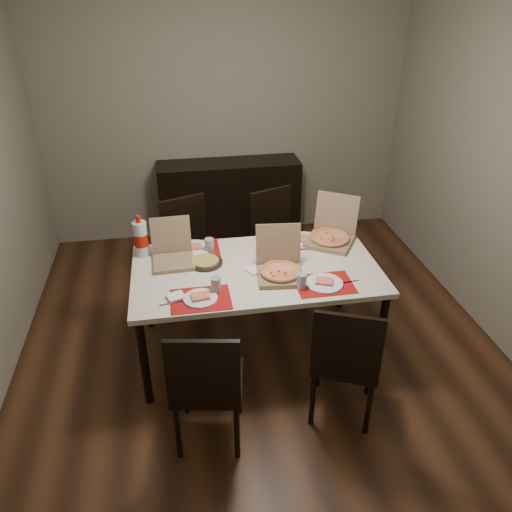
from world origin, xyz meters
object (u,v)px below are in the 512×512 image
object	(u,v)px
chair_near_left	(206,383)
chair_near_right	(345,358)
chair_far_left	(190,245)
soda_bottle	(141,239)
chair_far_right	(277,236)
pizza_box_center	(280,268)
sideboard	(230,202)
dining_table	(256,275)
dip_bowl	(264,252)

from	to	relation	value
chair_near_left	chair_near_right	distance (m)	0.89
chair_far_left	soda_bottle	distance (m)	0.75
chair_near_right	chair_far_right	size ratio (longest dim) A/B	1.00
chair_far_left	pizza_box_center	distance (m)	1.20
sideboard	chair_far_left	size ratio (longest dim) A/B	1.61
chair_near_left	pizza_box_center	size ratio (longest dim) A/B	2.37
sideboard	chair_near_right	world-z (taller)	chair_near_right
sideboard	chair_near_right	bearing A→B (deg)	-81.61
dining_table	chair_far_right	size ratio (longest dim) A/B	1.94
sideboard	chair_far_right	xyz separation A→B (m)	(0.32, -0.98, 0.06)
chair_far_left	soda_bottle	xyz separation A→B (m)	(-0.37, -0.53, 0.38)
chair_near_right	chair_far_right	world-z (taller)	same
chair_far_right	dip_bowl	distance (m)	0.82
sideboard	soda_bottle	world-z (taller)	soda_bottle
dining_table	dip_bowl	size ratio (longest dim) A/B	13.43
chair_far_left	chair_far_right	xyz separation A→B (m)	(0.81, 0.05, 0.00)
chair_near_left	chair_far_left	size ratio (longest dim) A/B	1.00
chair_far_right	pizza_box_center	bearing A→B (deg)	-100.87
chair_near_right	soda_bottle	size ratio (longest dim) A/B	2.83
chair_far_right	pizza_box_center	world-z (taller)	pizza_box_center
chair_near_right	soda_bottle	xyz separation A→B (m)	(-1.26, 1.14, 0.38)
dip_bowl	soda_bottle	bearing A→B (deg)	170.67
soda_bottle	dip_bowl	bearing A→B (deg)	-9.33
chair_near_left	chair_far_right	world-z (taller)	same
pizza_box_center	chair_near_right	bearing A→B (deg)	-67.13
sideboard	dining_table	size ratio (longest dim) A/B	0.83
sideboard	pizza_box_center	xyz separation A→B (m)	(0.11, -2.03, 0.35)
pizza_box_center	dip_bowl	bearing A→B (deg)	99.94
sideboard	chair_near_right	distance (m)	2.74
dining_table	chair_far_right	xyz separation A→B (m)	(0.35, 0.93, -0.17)
chair_far_left	chair_far_right	bearing A→B (deg)	3.84
sideboard	chair_far_right	world-z (taller)	chair_far_right
dip_bowl	chair_near_right	bearing A→B (deg)	-71.00
chair_far_left	dip_bowl	xyz separation A→B (m)	(0.55, -0.68, 0.26)
sideboard	chair_far_right	distance (m)	1.04
dining_table	soda_bottle	size ratio (longest dim) A/B	5.49
chair_near_right	soda_bottle	distance (m)	1.74
chair_near_left	chair_near_right	bearing A→B (deg)	4.70
dining_table	dip_bowl	distance (m)	0.23
soda_bottle	pizza_box_center	bearing A→B (deg)	-25.29
chair_near_right	chair_far_left	size ratio (longest dim) A/B	1.00
chair_near_left	chair_far_right	xyz separation A→B (m)	(0.80, 1.80, 0.00)
dining_table	chair_far_right	distance (m)	1.01
pizza_box_center	dip_bowl	size ratio (longest dim) A/B	2.93
sideboard	chair_far_right	size ratio (longest dim) A/B	1.61
pizza_box_center	dip_bowl	xyz separation A→B (m)	(-0.05, 0.31, -0.04)
dining_table	chair_near_right	world-z (taller)	chair_near_right
pizza_box_center	soda_bottle	distance (m)	1.08
chair_far_left	pizza_box_center	bearing A→B (deg)	-58.66
chair_far_right	chair_near_left	bearing A→B (deg)	-114.10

